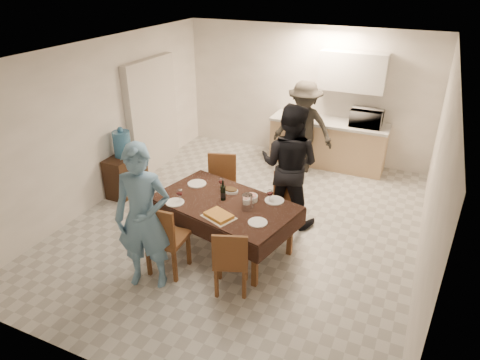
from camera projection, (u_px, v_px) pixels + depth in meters
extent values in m
cube|color=#B6B7B2|center=(244.00, 223.00, 6.63)|extent=(5.00, 6.00, 0.02)
cube|color=white|center=(245.00, 51.00, 5.46)|extent=(5.00, 6.00, 0.02)
cube|color=white|center=(306.00, 93.00, 8.48)|extent=(5.00, 0.02, 2.60)
cube|color=white|center=(102.00, 269.00, 3.61)|extent=(5.00, 0.02, 2.60)
cube|color=white|center=(105.00, 122.00, 6.96)|extent=(0.02, 6.00, 2.60)
cube|color=white|center=(435.00, 178.00, 5.13)|extent=(0.02, 6.00, 2.60)
cube|color=beige|center=(153.00, 116.00, 8.02)|extent=(0.15, 1.40, 2.10)
cube|color=tan|center=(327.00, 144.00, 8.40)|extent=(2.20, 0.60, 0.86)
cube|color=#BBBBB5|center=(330.00, 122.00, 8.19)|extent=(2.24, 0.64, 0.05)
cube|color=silver|center=(353.00, 72.00, 7.76)|extent=(1.20, 0.34, 0.70)
cube|color=black|center=(225.00, 203.00, 5.77)|extent=(2.08, 1.50, 0.04)
cube|color=brown|center=(225.00, 226.00, 5.93)|extent=(0.07, 0.07, 0.69)
cube|color=brown|center=(167.00, 238.00, 5.42)|extent=(0.49, 0.49, 0.06)
cube|color=brown|center=(156.00, 228.00, 5.13)|extent=(0.47, 0.07, 0.50)
cube|color=brown|center=(231.00, 259.00, 5.12)|extent=(0.53, 0.53, 0.05)
cube|color=brown|center=(224.00, 251.00, 4.86)|extent=(0.40, 0.18, 0.44)
cube|color=brown|center=(220.00, 189.00, 6.65)|extent=(0.56, 0.56, 0.05)
cube|color=brown|center=(214.00, 179.00, 6.37)|extent=(0.44, 0.17, 0.48)
cube|color=brown|center=(275.00, 204.00, 6.35)|extent=(0.51, 0.51, 0.05)
cube|color=brown|center=(271.00, 196.00, 6.11)|extent=(0.36, 0.19, 0.41)
cube|color=black|center=(126.00, 174.00, 7.39)|extent=(0.38, 0.75, 0.70)
cylinder|color=teal|center=(122.00, 144.00, 7.13)|extent=(0.29, 0.29, 0.43)
cylinder|color=white|center=(247.00, 202.00, 5.54)|extent=(0.14, 0.14, 0.22)
cube|color=gold|center=(219.00, 215.00, 5.40)|extent=(0.48, 0.42, 0.05)
cylinder|color=white|center=(251.00, 198.00, 5.78)|extent=(0.19, 0.19, 0.08)
cylinder|color=white|center=(230.00, 191.00, 6.00)|extent=(0.21, 0.21, 0.04)
cylinder|color=white|center=(175.00, 202.00, 5.73)|extent=(0.25, 0.25, 0.01)
cylinder|color=white|center=(258.00, 222.00, 5.29)|extent=(0.24, 0.24, 0.01)
cylinder|color=white|center=(197.00, 184.00, 6.22)|extent=(0.27, 0.27, 0.02)
cylinder|color=white|center=(274.00, 200.00, 5.78)|extent=(0.26, 0.26, 0.02)
imported|color=silver|center=(366.00, 118.00, 7.86)|extent=(0.57, 0.38, 0.31)
imported|color=#608FB4|center=(143.00, 218.00, 5.02)|extent=(0.79, 0.64, 1.86)
imported|color=black|center=(289.00, 165.00, 6.32)|extent=(0.95, 0.76, 1.88)
imported|color=black|center=(303.00, 127.00, 7.97)|extent=(1.12, 0.65, 1.74)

